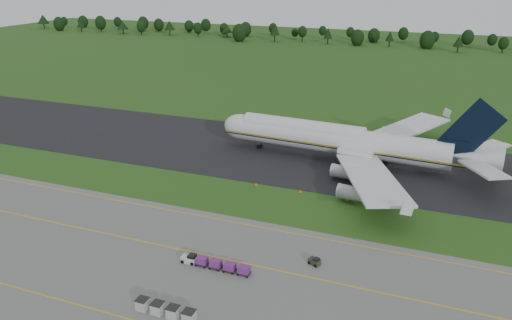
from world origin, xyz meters
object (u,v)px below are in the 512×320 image
at_px(baggage_train, 214,264).
at_px(edge_markers, 323,196).
at_px(uld_row, 165,310).
at_px(aircraft, 343,140).
at_px(utility_cart, 314,262).

relative_size(baggage_train, edge_markers, 0.39).
relative_size(baggage_train, uld_row, 1.32).
bearing_deg(baggage_train, edge_markers, 72.83).
xyz_separation_m(aircraft, baggage_train, (-9.03, -52.62, -4.59)).
bearing_deg(edge_markers, aircraft, 91.91).
relative_size(baggage_train, utility_cart, 5.60).
bearing_deg(utility_cart, baggage_train, -155.48).
bearing_deg(aircraft, uld_row, -98.96).
xyz_separation_m(aircraft, uld_row, (-10.28, -65.24, -4.54)).
bearing_deg(edge_markers, uld_row, -103.98).
bearing_deg(baggage_train, utility_cart, 24.52).
height_order(utility_cart, edge_markers, utility_cart).
bearing_deg(aircraft, utility_cart, -83.35).
relative_size(utility_cart, edge_markers, 0.07).
relative_size(aircraft, uld_row, 7.65).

